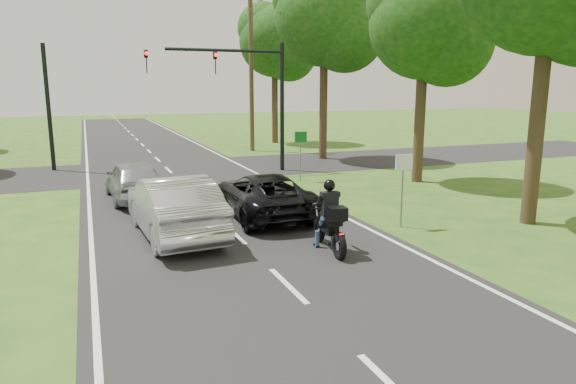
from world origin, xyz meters
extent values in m
plane|color=#265317|center=(0.00, 0.00, 0.00)|extent=(140.00, 140.00, 0.00)
cube|color=black|center=(0.00, 10.00, 0.01)|extent=(8.00, 100.00, 0.01)
cube|color=black|center=(0.00, 16.00, 0.01)|extent=(60.00, 7.00, 0.01)
torus|color=black|center=(1.88, 2.53, 0.32)|extent=(0.20, 0.64, 0.63)
torus|color=black|center=(1.73, 1.10, 0.32)|extent=(0.22, 0.70, 0.69)
cube|color=black|center=(1.82, 1.91, 0.61)|extent=(0.36, 0.93, 0.29)
sphere|color=black|center=(1.84, 2.15, 0.78)|extent=(0.33, 0.33, 0.33)
cube|color=black|center=(1.78, 1.58, 0.78)|extent=(0.38, 0.56, 0.10)
cube|color=#FF0C07|center=(1.72, 1.00, 0.63)|extent=(0.10, 0.04, 0.05)
cylinder|color=silver|center=(1.91, 1.37, 0.30)|extent=(0.16, 0.77, 0.09)
cylinder|color=black|center=(1.86, 2.34, 0.95)|extent=(0.60, 0.09, 0.03)
cube|color=black|center=(1.75, 1.29, 1.07)|extent=(0.46, 0.42, 0.31)
cube|color=black|center=(1.80, 1.77, 1.19)|extent=(0.40, 0.25, 0.58)
sphere|color=black|center=(1.81, 1.84, 1.64)|extent=(0.29, 0.29, 0.29)
cylinder|color=navy|center=(1.62, 2.11, 0.22)|extent=(0.13, 0.13, 0.43)
cylinder|color=navy|center=(2.04, 2.06, 0.22)|extent=(0.13, 0.13, 0.43)
imported|color=black|center=(1.41, 5.67, 0.69)|extent=(2.37, 4.93, 1.35)
imported|color=silver|center=(-1.56, 4.46, 0.84)|extent=(2.08, 5.11, 1.65)
imported|color=#9C9EA3|center=(-2.15, 9.59, 0.74)|extent=(1.95, 4.35, 1.45)
cylinder|color=black|center=(5.20, 14.00, 3.00)|extent=(0.20, 0.20, 6.00)
cylinder|color=black|center=(2.50, 14.00, 5.60)|extent=(5.40, 0.14, 0.14)
imported|color=black|center=(2.00, 14.00, 5.05)|extent=(0.16, 0.36, 1.00)
imported|color=black|center=(-1.00, 14.00, 5.05)|extent=(0.16, 0.36, 1.00)
sphere|color=#FF0C07|center=(2.00, 13.82, 5.38)|extent=(0.16, 0.16, 0.16)
sphere|color=#FF0C07|center=(-1.00, 13.82, 5.38)|extent=(0.16, 0.16, 0.16)
cylinder|color=black|center=(-5.20, 18.00, 3.00)|extent=(0.20, 0.20, 6.00)
cylinder|color=brown|center=(6.20, 22.00, 5.00)|extent=(0.28, 0.28, 10.00)
cylinder|color=slate|center=(4.70, 3.00, 1.00)|extent=(0.05, 0.05, 2.00)
cube|color=silver|center=(4.70, 2.97, 1.90)|extent=(0.55, 0.04, 0.45)
cylinder|color=slate|center=(4.90, 11.00, 1.00)|extent=(0.05, 0.05, 2.00)
cube|color=#0C591E|center=(4.90, 10.97, 1.90)|extent=(0.55, 0.04, 0.45)
cylinder|color=#332316|center=(8.50, 2.00, 3.36)|extent=(0.44, 0.44, 6.72)
cylinder|color=#332316|center=(9.50, 9.00, 2.94)|extent=(0.44, 0.44, 5.88)
sphere|color=black|center=(9.50, 9.00, 6.51)|extent=(4.50, 4.50, 4.50)
sphere|color=black|center=(10.25, 8.40, 5.78)|extent=(3.60, 3.60, 3.60)
cylinder|color=#332316|center=(8.80, 17.00, 3.50)|extent=(0.44, 0.44, 7.00)
sphere|color=black|center=(8.80, 17.00, 7.75)|extent=(5.40, 5.40, 5.40)
sphere|color=black|center=(9.70, 16.28, 6.88)|extent=(4.32, 4.32, 4.32)
cylinder|color=#332316|center=(9.20, 26.00, 3.22)|extent=(0.44, 0.44, 6.44)
sphere|color=black|center=(9.20, 26.00, 7.13)|extent=(4.95, 4.95, 4.95)
sphere|color=black|center=(10.02, 25.34, 6.33)|extent=(3.96, 3.96, 3.96)
camera|label=1|loc=(-3.61, -9.20, 3.99)|focal=32.00mm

